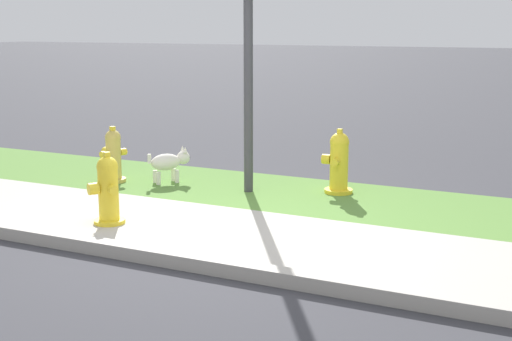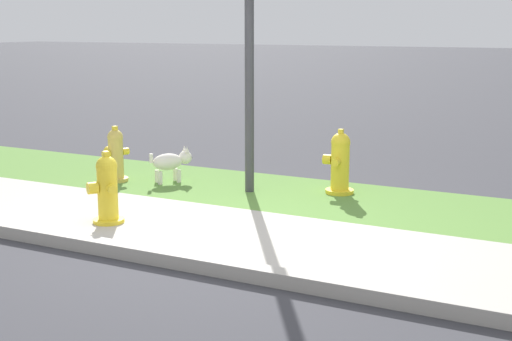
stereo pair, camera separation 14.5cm
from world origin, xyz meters
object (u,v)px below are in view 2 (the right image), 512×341
fire_hydrant_mid_block (107,189)px  fire_hydrant_by_grass_verge (116,155)px  fire_hydrant_across_street (340,163)px  small_white_dog (171,162)px

fire_hydrant_mid_block → fire_hydrant_by_grass_verge: 2.02m
fire_hydrant_across_street → fire_hydrant_by_grass_verge: size_ratio=1.08×
fire_hydrant_mid_block → small_white_dog: 1.99m
fire_hydrant_mid_block → fire_hydrant_by_grass_verge: bearing=-19.9°
fire_hydrant_mid_block → small_white_dog: bearing=-40.7°
fire_hydrant_across_street → fire_hydrant_mid_block: bearing=143.6°
fire_hydrant_across_street → fire_hydrant_by_grass_verge: bearing=102.4°
fire_hydrant_across_street → small_white_dog: fire_hydrant_across_street is taller
small_white_dog → fire_hydrant_mid_block: bearing=-129.1°
fire_hydrant_mid_block → fire_hydrant_by_grass_verge: size_ratio=1.03×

